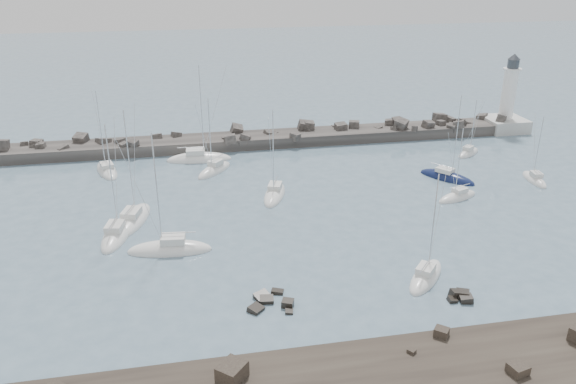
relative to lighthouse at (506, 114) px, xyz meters
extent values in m
plane|color=slate|center=(-47.00, -38.00, -3.09)|extent=(400.00, 400.00, 0.00)
cube|color=black|center=(-55.68, -56.68, -2.09)|extent=(2.69, 2.72, 1.31)
cube|color=black|center=(-37.87, -54.82, -2.38)|extent=(1.51, 1.49, 0.72)
cube|color=black|center=(-34.12, -60.20, -2.36)|extent=(1.63, 1.58, 0.77)
cube|color=black|center=(-41.17, -56.39, -2.59)|extent=(0.80, 0.81, 0.30)
cube|color=black|center=(-52.69, -47.76, -3.18)|extent=(1.88, 1.81, 1.26)
cube|color=black|center=(-49.74, -48.66, -3.15)|extent=(0.88, 0.91, 0.69)
cube|color=black|center=(-49.68, -47.67, -2.93)|extent=(1.35, 1.34, 1.10)
cube|color=black|center=(-50.23, -45.21, -3.18)|extent=(1.49, 1.46, 0.91)
cube|color=black|center=(-51.81, -45.88, -3.17)|extent=(1.75, 1.83, 1.49)
cube|color=black|center=(-51.46, -46.57, -3.00)|extent=(1.37, 1.24, 0.83)
cube|color=black|center=(-32.75, -49.22, -3.17)|extent=(1.30, 1.28, 0.53)
cube|color=black|center=(-33.13, -50.09, -2.99)|extent=(1.46, 1.23, 1.23)
cube|color=black|center=(-33.80, -49.23, -2.84)|extent=(1.24, 0.98, 1.16)
cube|color=black|center=(-33.08, -49.24, -2.98)|extent=(1.82, 2.01, 1.27)
cube|color=black|center=(-34.39, -49.80, -2.95)|extent=(0.88, 0.85, 0.71)
cube|color=#33302D|center=(-54.50, 0.00, -2.89)|extent=(115.00, 6.00, 3.20)
cube|color=#33302D|center=(-80.25, -0.30, -1.25)|extent=(1.56, 1.31, 1.55)
cube|color=#33302D|center=(-51.35, -1.11, -1.40)|extent=(1.20, 1.19, 0.70)
cube|color=#33302D|center=(-37.48, 1.61, -0.70)|extent=(2.15, 2.17, 2.35)
cube|color=#33302D|center=(-21.84, -1.43, -1.14)|extent=(1.65, 1.74, 1.06)
cube|color=#33302D|center=(-28.34, 1.27, -1.01)|extent=(2.32, 2.46, 1.72)
cube|color=#33302D|center=(-80.77, 0.96, -1.17)|extent=(1.63, 1.70, 1.48)
cube|color=#33302D|center=(-18.56, -2.51, -1.13)|extent=(1.37, 1.50, 1.34)
cube|color=#33302D|center=(-39.76, -2.55, -1.25)|extent=(2.06, 2.03, 1.49)
cube|color=#33302D|center=(-81.31, 1.36, -1.18)|extent=(2.00, 1.99, 1.48)
cube|color=#33302D|center=(0.39, 1.94, -1.46)|extent=(1.63, 2.01, 1.46)
cube|color=#33302D|center=(-76.83, -1.28, -1.51)|extent=(2.41, 2.20, 1.64)
cube|color=#33302D|center=(-49.04, 2.28, -1.08)|extent=(2.25, 2.45, 2.71)
cube|color=#33302D|center=(-50.55, -2.28, -1.14)|extent=(2.08, 2.16, 1.90)
cube|color=#33302D|center=(-15.04, -0.70, -1.12)|extent=(1.74, 1.75, 1.21)
cube|color=#33302D|center=(-12.70, -0.28, -1.02)|extent=(1.71, 1.75, 1.19)
cube|color=#33302D|center=(0.70, 0.49, -1.44)|extent=(1.31, 1.19, 0.98)
cube|color=#33302D|center=(-7.71, 1.26, -1.46)|extent=(0.95, 1.16, 1.09)
cube|color=#33302D|center=(-9.06, -0.79, -1.12)|extent=(2.57, 2.29, 2.25)
cube|color=#33302D|center=(-11.83, 2.18, -0.97)|extent=(2.34, 2.20, 2.41)
cube|color=#33302D|center=(-62.38, 1.79, -1.29)|extent=(1.86, 2.22, 1.61)
cube|color=#33302D|center=(-49.17, -2.41, -1.63)|extent=(1.52, 1.37, 1.22)
cube|color=#33302D|center=(-83.17, 1.64, -1.24)|extent=(1.45, 1.56, 1.16)
cube|color=#33302D|center=(-59.26, 1.75, -1.30)|extent=(2.04, 1.97, 1.85)
cube|color=#33302D|center=(-68.26, 0.02, -1.22)|extent=(2.11, 2.10, 1.34)
cube|color=#33302D|center=(-85.81, -0.35, -0.56)|extent=(2.02, 2.25, 2.16)
cube|color=#33302D|center=(-21.67, 1.77, -0.91)|extent=(2.04, 2.22, 1.26)
cube|color=#33302D|center=(-42.86, 0.78, -1.57)|extent=(1.75, 1.88, 1.27)
cube|color=#33302D|center=(-36.49, 1.58, -0.80)|extent=(2.05, 2.13, 2.11)
cube|color=#33302D|center=(-81.01, 0.26, -1.37)|extent=(2.24, 2.08, 1.69)
cube|color=#33302D|center=(-67.44, -2.03, -1.35)|extent=(1.83, 1.77, 1.46)
cube|color=#33302D|center=(-74.49, 1.71, -0.83)|extent=(2.59, 2.74, 1.90)
cube|color=#33302D|center=(-48.15, -2.04, -1.31)|extent=(2.33, 2.08, 2.11)
cube|color=#33302D|center=(-3.28, 2.16, -1.24)|extent=(2.77, 2.71, 1.85)
cube|color=#33302D|center=(-1.72, -1.53, -0.61)|extent=(2.66, 2.41, 2.24)
cube|color=#33302D|center=(-10.25, -2.29, -0.88)|extent=(2.53, 2.57, 1.89)
cube|color=#33302D|center=(-36.49, 1.02, -1.37)|extent=(1.96, 1.85, 1.05)
cube|color=#33302D|center=(-10.09, 1.55, -1.05)|extent=(2.62, 2.49, 1.69)
cube|color=#33302D|center=(-70.93, 0.79, -1.32)|extent=(2.86, 2.99, 1.90)
cube|color=#33302D|center=(-24.15, 0.21, -1.52)|extent=(1.52, 1.50, 1.24)
cube|color=#33302D|center=(-31.32, 2.47, -1.61)|extent=(1.43, 1.69, 1.20)
cube|color=#33302D|center=(-20.42, 1.10, -0.79)|extent=(1.75, 1.90, 1.90)
cube|color=#33302D|center=(-65.99, -2.32, -0.97)|extent=(1.97, 2.31, 2.05)
cube|color=#33302D|center=(-11.48, -2.22, -1.32)|extent=(2.08, 2.17, 1.68)
cube|color=#33302D|center=(-7.37, -0.06, -1.58)|extent=(1.71, 1.32, 1.42)
cube|color=#33302D|center=(-43.85, 0.45, -1.30)|extent=(1.75, 1.72, 1.41)
cube|color=#33302D|center=(-30.98, 0.52, -0.99)|extent=(2.14, 1.97, 1.74)
cube|color=#33302D|center=(-15.53, -1.27, -0.90)|extent=(2.30, 2.10, 1.82)
cube|color=#33302D|center=(-20.58, -1.12, -0.59)|extent=(3.13, 3.34, 2.41)
cube|color=#B0B0AA|center=(0.00, 0.00, -2.29)|extent=(7.00, 7.00, 3.00)
cylinder|color=white|center=(0.00, 0.00, 3.71)|extent=(2.50, 2.50, 9.00)
cylinder|color=white|center=(0.00, 0.00, 8.13)|extent=(3.20, 3.20, 0.25)
cylinder|color=#353A40|center=(0.00, 0.00, 9.01)|extent=(2.00, 2.00, 1.60)
cone|color=#353A40|center=(0.00, 0.00, 10.31)|extent=(2.20, 2.20, 1.00)
ellipsoid|color=white|center=(-69.63, -8.50, -3.04)|extent=(4.89, 8.67, 2.01)
cube|color=silver|center=(-69.51, -8.89, -1.88)|extent=(2.28, 2.71, 0.62)
cylinder|color=silver|center=(-69.83, -7.86, 3.40)|extent=(0.11, 0.11, 11.18)
cylinder|color=silver|center=(-69.34, -9.45, -1.31)|extent=(1.06, 3.19, 0.09)
ellipsoid|color=white|center=(-64.71, -26.62, -3.04)|extent=(5.32, 9.80, 2.33)
cube|color=silver|center=(-64.84, -27.07, -1.69)|extent=(2.52, 3.03, 0.73)
cylinder|color=silver|center=(-64.51, -25.90, 4.27)|extent=(0.12, 0.12, 12.65)
cylinder|color=silver|center=(-65.02, -27.71, -1.02)|extent=(1.11, 3.64, 0.10)
ellipsoid|color=white|center=(-55.89, -6.00, -3.04)|extent=(10.34, 3.77, 2.50)
cube|color=silver|center=(-56.40, -5.97, -1.60)|extent=(2.97, 2.22, 0.77)
cylinder|color=silver|center=(-55.08, -6.05, 4.88)|extent=(0.13, 0.13, 13.73)
cylinder|color=silver|center=(-57.11, -5.93, -0.88)|extent=(4.07, 0.36, 0.11)
ellipsoid|color=white|center=(-60.40, -35.01, -3.04)|extent=(9.46, 3.80, 2.42)
cube|color=silver|center=(-59.94, -35.06, -1.62)|extent=(2.76, 2.11, 0.79)
cylinder|color=silver|center=(-61.13, -34.93, 4.21)|extent=(0.14, 0.14, 12.44)
cylinder|color=silver|center=(-59.30, -35.13, -0.88)|extent=(3.68, 0.49, 0.11)
ellipsoid|color=white|center=(-46.57, -22.12, -3.04)|extent=(5.12, 8.60, 2.09)
cube|color=silver|center=(-46.44, -21.73, -1.82)|extent=(2.32, 2.72, 0.67)
cylinder|color=silver|center=(-46.79, -22.74, 3.40)|extent=(0.11, 0.11, 11.10)
cylinder|color=silver|center=(-46.25, -21.18, -1.20)|extent=(1.18, 3.14, 0.10)
ellipsoid|color=white|center=(-35.16, -45.54, -3.04)|extent=(6.68, 7.18, 2.04)
cube|color=silver|center=(-35.41, -45.82, -1.83)|extent=(2.52, 2.58, 0.69)
cylinder|color=silver|center=(-34.76, -45.09, 2.89)|extent=(0.12, 0.12, 10.13)
cylinder|color=silver|center=(-35.75, -46.22, -1.20)|extent=(2.05, 2.32, 0.10)
ellipsoid|color=#0E183E|center=(-20.99, -20.67, -3.04)|extent=(7.24, 8.27, 2.04)
cube|color=silver|center=(-21.25, -20.34, -1.86)|extent=(2.79, 2.91, 0.62)
cylinder|color=silver|center=(-20.58, -21.21, 3.52)|extent=(0.11, 0.11, 11.39)
cylinder|color=silver|center=(-21.61, -19.87, -1.29)|extent=(2.14, 2.72, 0.09)
ellipsoid|color=white|center=(-22.81, -27.54, -3.04)|extent=(6.91, 4.28, 1.79)
cube|color=silver|center=(-22.50, -27.42, -1.98)|extent=(2.21, 1.91, 0.60)
cylinder|color=silver|center=(-23.30, -27.73, 2.19)|extent=(0.10, 0.10, 8.93)
cylinder|color=silver|center=(-22.07, -27.26, -1.42)|extent=(2.50, 1.03, 0.09)
ellipsoid|color=white|center=(-9.06, -23.80, -3.04)|extent=(2.76, 6.53, 1.77)
cube|color=silver|center=(-9.10, -24.11, -1.98)|extent=(1.49, 1.92, 0.61)
cylinder|color=silver|center=(-9.00, -23.30, 1.99)|extent=(0.10, 0.10, 8.55)
cylinder|color=silver|center=(-9.16, -24.55, -1.41)|extent=(0.41, 2.52, 0.09)
ellipsoid|color=white|center=(-12.83, -11.36, -3.04)|extent=(5.95, 5.06, 1.80)
cube|color=silver|center=(-13.07, -11.53, -1.95)|extent=(2.08, 1.97, 0.65)
cylinder|color=silver|center=(-12.44, -11.07, 1.78)|extent=(0.11, 0.11, 8.12)
cylinder|color=silver|center=(-13.41, -11.78, -1.35)|extent=(2.00, 1.50, 0.09)
ellipsoid|color=white|center=(-66.37, -30.17, -3.04)|extent=(4.34, 9.28, 2.34)
cube|color=silver|center=(-66.45, -30.61, -1.66)|extent=(2.22, 2.78, 0.77)
cylinder|color=silver|center=(-66.24, -29.47, 3.98)|extent=(0.13, 0.13, 12.05)
cylinder|color=silver|center=(-66.57, -31.22, -0.95)|extent=(0.76, 3.53, 0.11)
ellipsoid|color=white|center=(-53.88, -11.46, -3.04)|extent=(6.63, 7.43, 2.14)
cube|color=silver|center=(-53.64, -11.17, -1.76)|extent=(2.54, 2.63, 0.74)
cylinder|color=silver|center=(-54.27, -11.94, 3.02)|extent=(0.13, 0.13, 10.30)
cylinder|color=silver|center=(-53.31, -10.75, -1.08)|extent=(2.00, 2.44, 0.11)
camera|label=1|loc=(-57.87, -90.41, 26.91)|focal=35.00mm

